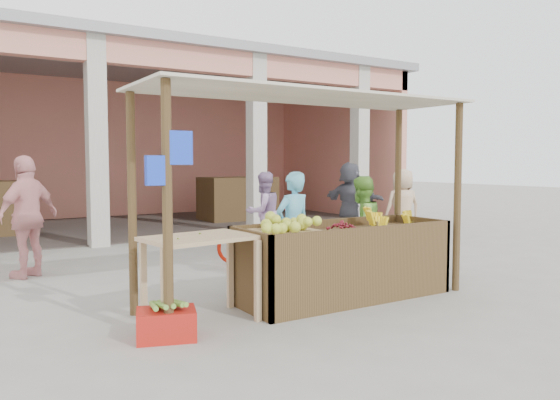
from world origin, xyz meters
TOP-DOWN VIEW (x-y plane):
  - ground at (0.00, 0.00)m, footprint 60.00×60.00m
  - market_building at (0.05, 8.93)m, footprint 14.40×6.40m
  - fruit_stall at (0.50, 0.00)m, footprint 2.60×0.95m
  - stall_awning at (-0.01, 0.06)m, footprint 4.09×1.35m
  - banana_heap at (1.24, -0.02)m, footprint 1.07×0.58m
  - melon_tray at (-0.34, 0.06)m, footprint 0.82×0.71m
  - berry_heap at (0.45, -0.03)m, footprint 0.45×0.37m
  - side_table at (-1.34, 0.01)m, footprint 1.17×0.87m
  - papaya_pile at (-1.34, 0.01)m, footprint 0.78×0.45m
  - red_crate at (-1.84, -0.35)m, footprint 0.62×0.53m
  - plantain_bundle at (-1.84, -0.35)m, footprint 0.39×0.27m
  - produce_sacks at (2.77, 5.51)m, footprint 0.93×0.70m
  - vendor_blue at (0.40, 0.94)m, footprint 0.65×0.52m
  - vendor_green at (1.49, 0.85)m, footprint 0.79×0.55m
  - motorcycle at (0.89, 2.51)m, footprint 0.95×1.78m
  - shopper_b at (-2.53, 3.26)m, footprint 1.21×1.09m
  - shopper_c at (4.01, 2.59)m, footprint 0.91×0.71m
  - shopper_d at (3.79, 3.92)m, footprint 0.91×1.67m
  - shopper_f at (1.32, 3.31)m, footprint 0.81×0.52m

SIDE VIEW (x-z plane):
  - ground at x=0.00m, z-range 0.00..0.00m
  - red_crate at x=-1.84m, z-range 0.00..0.28m
  - produce_sacks at x=2.77m, z-range 0.00..0.56m
  - plantain_bundle at x=-1.84m, z-range 0.28..0.35m
  - fruit_stall at x=0.50m, z-range 0.00..0.80m
  - motorcycle at x=0.89m, z-range 0.00..0.88m
  - side_table at x=-1.34m, z-range 0.30..1.17m
  - vendor_green at x=1.49m, z-range 0.00..1.50m
  - shopper_f at x=1.32m, z-range 0.00..1.59m
  - vendor_blue at x=0.40m, z-range 0.00..1.60m
  - shopper_c at x=4.01m, z-range 0.00..1.65m
  - shopper_d at x=3.79m, z-range 0.00..1.71m
  - berry_heap at x=0.45m, z-range 0.80..0.94m
  - banana_heap at x=1.24m, z-range 0.80..0.99m
  - melon_tray at x=-0.34m, z-range 0.79..1.01m
  - shopper_b at x=-2.53m, z-range 0.00..1.83m
  - papaya_pile at x=-1.34m, z-range 0.88..1.10m
  - stall_awning at x=-0.01m, z-range 0.78..3.17m
  - market_building at x=0.05m, z-range 0.60..4.80m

